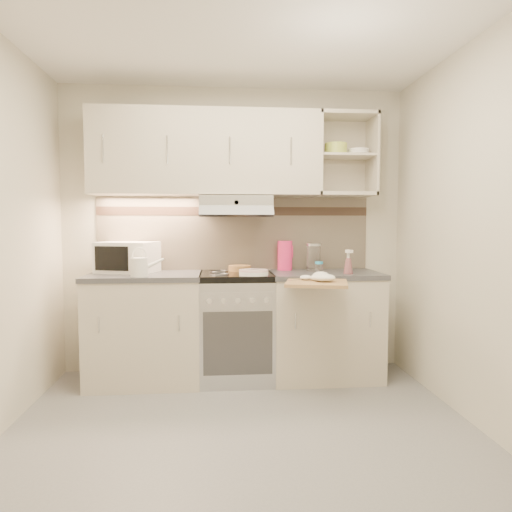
# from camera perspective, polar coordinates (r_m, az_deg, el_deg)

# --- Properties ---
(ground) EXTENTS (3.00, 3.00, 0.00)m
(ground) POSITION_cam_1_polar(r_m,az_deg,el_deg) (2.99, -1.48, -21.92)
(ground) COLOR gray
(ground) RESTS_ON ground
(room_shell) EXTENTS (3.04, 2.84, 2.52)m
(room_shell) POSITION_cam_1_polar(r_m,az_deg,el_deg) (3.07, -1.91, 10.02)
(room_shell) COLOR beige
(room_shell) RESTS_ON ground
(base_cabinet_left) EXTENTS (0.90, 0.60, 0.86)m
(base_cabinet_left) POSITION_cam_1_polar(r_m,az_deg,el_deg) (3.93, -13.62, -8.99)
(base_cabinet_left) COLOR beige
(base_cabinet_left) RESTS_ON ground
(worktop_left) EXTENTS (0.92, 0.62, 0.04)m
(worktop_left) POSITION_cam_1_polar(r_m,az_deg,el_deg) (3.85, -13.73, -2.45)
(worktop_left) COLOR #47474C
(worktop_left) RESTS_ON base_cabinet_left
(base_cabinet_right) EXTENTS (0.90, 0.60, 0.86)m
(base_cabinet_right) POSITION_cam_1_polar(r_m,az_deg,el_deg) (3.99, 8.49, -8.73)
(base_cabinet_right) COLOR beige
(base_cabinet_right) RESTS_ON ground
(worktop_right) EXTENTS (0.92, 0.62, 0.04)m
(worktop_right) POSITION_cam_1_polar(r_m,az_deg,el_deg) (3.91, 8.56, -2.28)
(worktop_right) COLOR #47474C
(worktop_right) RESTS_ON base_cabinet_right
(electric_range) EXTENTS (0.60, 0.60, 0.90)m
(electric_range) POSITION_cam_1_polar(r_m,az_deg,el_deg) (3.88, -2.48, -8.72)
(electric_range) COLOR #B7B7BC
(electric_range) RESTS_ON ground
(microwave) EXTENTS (0.54, 0.46, 0.26)m
(microwave) POSITION_cam_1_polar(r_m,az_deg,el_deg) (3.98, -15.77, -0.14)
(microwave) COLOR white
(microwave) RESTS_ON worktop_left
(watering_can) EXTENTS (0.26, 0.14, 0.23)m
(watering_can) POSITION_cam_1_polar(r_m,az_deg,el_deg) (3.64, -14.24, -1.23)
(watering_can) COLOR white
(watering_can) RESTS_ON worktop_left
(plate_stack) EXTENTS (0.23, 0.23, 0.05)m
(plate_stack) POSITION_cam_1_polar(r_m,az_deg,el_deg) (3.63, -0.29, -2.05)
(plate_stack) COLOR white
(plate_stack) RESTS_ON electric_range
(bread_loaf) EXTENTS (0.19, 0.19, 0.05)m
(bread_loaf) POSITION_cam_1_polar(r_m,az_deg,el_deg) (3.95, -2.05, -1.54)
(bread_loaf) COLOR #B08446
(bread_loaf) RESTS_ON electric_range
(pink_pitcher) EXTENTS (0.14, 0.13, 0.26)m
(pink_pitcher) POSITION_cam_1_polar(r_m,az_deg,el_deg) (4.03, 3.64, 0.09)
(pink_pitcher) COLOR #FA296F
(pink_pitcher) RESTS_ON worktop_right
(glass_jar) EXTENTS (0.13, 0.13, 0.24)m
(glass_jar) POSITION_cam_1_polar(r_m,az_deg,el_deg) (3.99, 7.21, -0.12)
(glass_jar) COLOR white
(glass_jar) RESTS_ON worktop_right
(spice_jar) EXTENTS (0.07, 0.07, 0.10)m
(spice_jar) POSITION_cam_1_polar(r_m,az_deg,el_deg) (3.81, 7.87, -1.39)
(spice_jar) COLOR white
(spice_jar) RESTS_ON worktop_right
(spray_bottle) EXTENTS (0.08, 0.08, 0.21)m
(spray_bottle) POSITION_cam_1_polar(r_m,az_deg,el_deg) (3.78, 11.47, -0.98)
(spray_bottle) COLOR pink
(spray_bottle) RESTS_ON worktop_right
(cutting_board) EXTENTS (0.52, 0.49, 0.02)m
(cutting_board) POSITION_cam_1_polar(r_m,az_deg,el_deg) (3.39, 7.59, -3.38)
(cutting_board) COLOR tan
(cutting_board) RESTS_ON base_cabinet_right
(dish_towel) EXTENTS (0.28, 0.25, 0.07)m
(dish_towel) POSITION_cam_1_polar(r_m,az_deg,el_deg) (3.42, 7.40, -2.52)
(dish_towel) COLOR white
(dish_towel) RESTS_ON cutting_board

